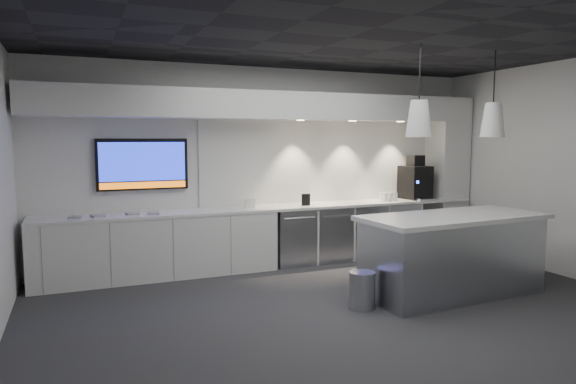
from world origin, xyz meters
name	(u,v)px	position (x,y,z in m)	size (l,w,h in m)	color
floor	(345,308)	(0.00, 0.00, 0.00)	(7.00, 7.00, 0.00)	#2E2E30
ceiling	(348,38)	(0.00, 0.00, 3.00)	(7.00, 7.00, 0.00)	black
wall_back	(268,166)	(0.00, 2.50, 1.50)	(7.00, 7.00, 0.00)	silver
wall_front	(532,203)	(0.00, -2.50, 1.50)	(7.00, 7.00, 0.00)	silver
wall_right	(572,169)	(3.50, 0.00, 1.50)	(7.00, 7.00, 0.00)	silver
back_counter	(276,208)	(0.00, 2.17, 0.88)	(6.80, 0.65, 0.04)	white
left_base_cabinets	(159,246)	(-1.75, 2.17, 0.43)	(3.30, 0.63, 0.86)	silver
fridge_unit_a	(291,236)	(0.25, 2.17, 0.42)	(0.60, 0.61, 0.85)	#999CA2
fridge_unit_b	(328,233)	(0.88, 2.17, 0.42)	(0.60, 0.61, 0.85)	#999CA2
fridge_unit_c	(362,231)	(1.51, 2.17, 0.42)	(0.60, 0.61, 0.85)	#999CA2
fridge_unit_d	(395,228)	(2.14, 2.17, 0.42)	(0.60, 0.61, 0.85)	#999CA2
backsplash	(337,161)	(1.20, 2.48, 1.55)	(4.60, 0.03, 1.30)	silver
soffit	(275,106)	(0.00, 2.20, 2.40)	(6.90, 0.60, 0.40)	silver
column	(446,174)	(3.20, 2.20, 1.30)	(0.55, 0.55, 2.60)	silver
wall_tv	(143,164)	(-1.90, 2.45, 1.56)	(1.25, 0.07, 0.72)	black
island	(452,254)	(1.49, -0.02, 0.50)	(2.39, 1.14, 0.99)	#999CA2
bin	(362,290)	(0.18, -0.06, 0.21)	(0.30, 0.30, 0.42)	#999CA2
coffee_machine	(415,181)	(2.55, 2.20, 1.20)	(0.43, 0.59, 0.74)	black
sign_black	(306,200)	(0.46, 2.10, 0.99)	(0.14, 0.02, 0.18)	black
sign_white	(250,204)	(-0.43, 2.11, 0.97)	(0.18, 0.02, 0.14)	white
cup_cluster	(389,197)	(1.95, 2.10, 0.97)	(0.26, 0.17, 0.14)	silver
tray_a	(75,217)	(-2.80, 2.13, 0.91)	(0.16, 0.16, 0.03)	#969696
tray_b	(98,216)	(-2.53, 2.11, 0.91)	(0.16, 0.16, 0.03)	#969696
tray_c	(133,213)	(-2.09, 2.16, 0.91)	(0.16, 0.16, 0.03)	#969696
tray_d	(154,213)	(-1.82, 2.08, 0.91)	(0.16, 0.16, 0.03)	#969696
pendant_left	(419,118)	(0.93, -0.02, 2.15)	(0.30, 0.30, 1.12)	silver
pendant_right	(493,120)	(2.04, -0.02, 2.15)	(0.30, 0.30, 1.12)	silver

